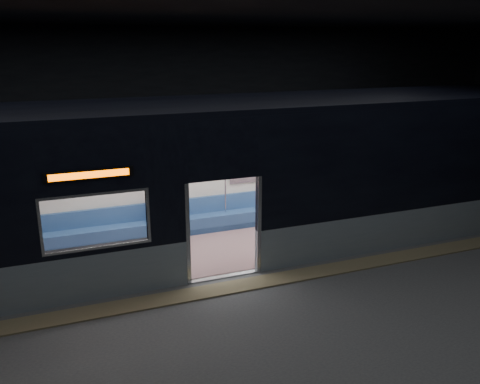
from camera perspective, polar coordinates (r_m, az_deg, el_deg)
station_floor at (r=9.53m, az=0.38°, el=-12.14°), size 24.00×14.00×0.01m
station_envelope at (r=8.41m, az=0.43°, el=10.35°), size 24.00×14.00×5.00m
tactile_strip at (r=9.98m, az=-0.80°, el=-10.62°), size 22.80×0.50×0.03m
metro_car at (r=11.11m, az=-4.44°, el=2.30°), size 18.00×3.04×3.35m
passenger at (r=12.18m, az=-8.61°, el=-1.65°), size 0.40×0.69×1.39m
handbag at (r=12.00m, az=-8.38°, el=-2.51°), size 0.31×0.27×0.15m
transit_map at (r=12.94m, az=1.02°, el=2.68°), size 0.97×0.03×0.63m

